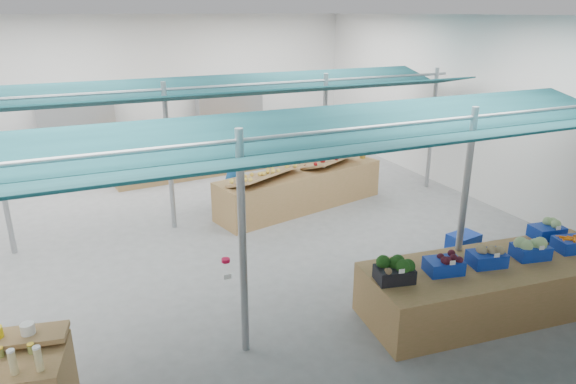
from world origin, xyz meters
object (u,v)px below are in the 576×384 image
(crate_stack, at_px, (462,251))
(vendor_left, at_px, (235,167))
(fruit_counter, at_px, (301,189))
(vendor_right, at_px, (304,158))
(veg_counter, at_px, (495,286))

(crate_stack, distance_m, vendor_left, 5.54)
(fruit_counter, xyz_separation_m, vendor_right, (0.60, 1.10, 0.38))
(veg_counter, bearing_deg, vendor_right, 97.93)
(vendor_right, bearing_deg, veg_counter, 78.67)
(vendor_left, relative_size, vendor_right, 1.00)
(veg_counter, relative_size, vendor_left, 2.45)
(fruit_counter, distance_m, vendor_right, 1.31)
(fruit_counter, bearing_deg, vendor_left, 124.01)
(veg_counter, height_order, fruit_counter, fruit_counter)
(veg_counter, bearing_deg, fruit_counter, 105.11)
(veg_counter, xyz_separation_m, crate_stack, (0.51, 1.26, -0.08))
(vendor_left, bearing_deg, fruit_counter, 124.01)
(veg_counter, relative_size, fruit_counter, 0.98)
(vendor_left, bearing_deg, vendor_right, 166.52)
(fruit_counter, xyz_separation_m, vendor_left, (-1.20, 1.10, 0.38))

